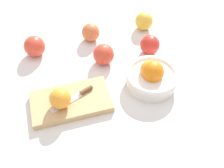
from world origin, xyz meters
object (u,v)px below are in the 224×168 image
at_px(orange_on_board, 60,98).
at_px(apple_front_left_4, 104,54).
at_px(apple_front_right, 35,46).
at_px(apple_front_left_3, 150,45).
at_px(apple_front_left_2, 91,32).
at_px(bowl, 152,76).
at_px(knife, 78,95).
at_px(cutting_board, 71,102).
at_px(apple_front_left, 144,21).

height_order(orange_on_board, apple_front_left_4, orange_on_board).
xyz_separation_m(apple_front_right, apple_front_left_3, (-0.41, 0.13, -0.00)).
height_order(orange_on_board, apple_front_left_2, orange_on_board).
xyz_separation_m(bowl, knife, (0.26, -0.01, -0.01)).
relative_size(orange_on_board, knife, 0.44).
distance_m(bowl, apple_front_left_3, 0.16).
height_order(cutting_board, apple_front_left, apple_front_left).
bearing_deg(cutting_board, knife, -169.77).
height_order(knife, apple_front_left_4, apple_front_left_4).
relative_size(bowl, orange_on_board, 2.74).
xyz_separation_m(orange_on_board, apple_front_left, (-0.42, -0.30, -0.02)).
bearing_deg(apple_front_left, apple_front_left_3, 74.87).
bearing_deg(cutting_board, bowl, 178.81).
relative_size(apple_front_left_2, apple_front_left_3, 0.97).
height_order(apple_front_left, apple_front_left_3, same).
bearing_deg(cutting_board, apple_front_left, -143.01).
xyz_separation_m(bowl, apple_front_left_3, (-0.06, -0.15, -0.00)).
xyz_separation_m(orange_on_board, knife, (-0.06, -0.02, -0.03)).
height_order(orange_on_board, apple_front_left, orange_on_board).
bearing_deg(apple_front_left, knife, 38.46).
height_order(apple_front_left, apple_front_left_4, apple_front_left_4).
relative_size(apple_front_left, apple_front_left_2, 1.04).
distance_m(apple_front_right, apple_front_left_3, 0.43).
distance_m(knife, apple_front_left, 0.46).
height_order(cutting_board, apple_front_right, apple_front_right).
xyz_separation_m(orange_on_board, apple_front_left_4, (-0.19, -0.16, -0.02)).
distance_m(bowl, apple_front_left_2, 0.32).
distance_m(knife, apple_front_left_4, 0.20).
bearing_deg(apple_front_left, apple_front_left_2, -0.93).
bearing_deg(orange_on_board, knife, -163.43).
bearing_deg(apple_front_left_3, orange_on_board, 22.69).
bearing_deg(apple_front_left_3, apple_front_right, -17.78).
xyz_separation_m(apple_front_left_3, apple_front_left_4, (0.18, -0.01, 0.00)).
relative_size(orange_on_board, apple_front_right, 0.84).
distance_m(orange_on_board, knife, 0.07).
bearing_deg(apple_front_left_2, orange_on_board, 58.59).
bearing_deg(apple_front_left, cutting_board, 36.99).
bearing_deg(bowl, apple_front_right, -38.85).
height_order(bowl, apple_front_left_2, bowl).
xyz_separation_m(bowl, apple_front_right, (0.35, -0.28, 0.00)).
bearing_deg(orange_on_board, apple_front_left, -144.05).
distance_m(cutting_board, apple_front_left_4, 0.22).
relative_size(knife, apple_front_left_4, 1.96).
bearing_deg(bowl, knife, -2.34).
relative_size(cutting_board, apple_front_left_2, 3.56).
height_order(apple_front_left_2, apple_front_left_3, apple_front_left_3).
relative_size(cutting_board, apple_front_left, 3.43).
bearing_deg(bowl, apple_front_left, -108.90).
height_order(apple_front_left_2, apple_front_right, apple_front_right).
height_order(bowl, cutting_board, bowl).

